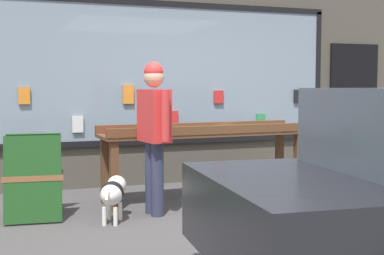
{
  "coord_description": "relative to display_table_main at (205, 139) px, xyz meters",
  "views": [
    {
      "loc": [
        -2.42,
        -5.08,
        1.43
      ],
      "look_at": [
        -0.25,
        0.91,
        0.92
      ],
      "focal_mm": 50.0,
      "sensor_mm": 36.0,
      "label": 1
    }
  ],
  "objects": [
    {
      "name": "ground_plane",
      "position": [
        -0.0,
        -1.11,
        -0.76
      ],
      "size": [
        40.0,
        40.0,
        0.0
      ],
      "primitive_type": "plane",
      "color": "#474444"
    },
    {
      "name": "small_dog",
      "position": [
        -1.32,
        -0.72,
        -0.45
      ],
      "size": [
        0.38,
        0.58,
        0.46
      ],
      "rotation": [
        0.0,
        0.0,
        1.16
      ],
      "color": "white",
      "rests_on": "ground_plane"
    },
    {
      "name": "sandwich_board_sign",
      "position": [
        -2.09,
        -0.23,
        -0.31
      ],
      "size": [
        0.68,
        0.78,
        0.89
      ],
      "rotation": [
        0.0,
        0.0,
        -0.11
      ],
      "color": "#193F19",
      "rests_on": "ground_plane"
    },
    {
      "name": "shopfront_facade",
      "position": [
        0.01,
        1.27,
        0.92
      ],
      "size": [
        7.52,
        0.29,
        3.4
      ],
      "color": "#4C473D",
      "rests_on": "ground_plane"
    },
    {
      "name": "display_table_main",
      "position": [
        0.0,
        0.0,
        0.0
      ],
      "size": [
        2.67,
        0.73,
        0.95
      ],
      "color": "brown",
      "rests_on": "ground_plane"
    },
    {
      "name": "person_browsing",
      "position": [
        -0.83,
        -0.58,
        0.22
      ],
      "size": [
        0.28,
        0.66,
        1.68
      ],
      "rotation": [
        0.0,
        0.0,
        1.72
      ],
      "color": "#2D334C",
      "rests_on": "ground_plane"
    }
  ]
}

